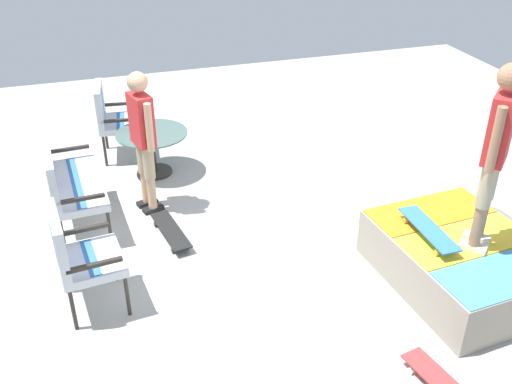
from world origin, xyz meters
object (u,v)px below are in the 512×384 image
(person_skater, at_px, (497,146))
(patio_bench, at_px, (64,176))
(patio_chair_by_wall, at_px, (76,252))
(person_watching, at_px, (143,133))
(patio_chair_near_house, at_px, (111,115))
(skateboard_by_bench, at_px, (171,231))
(skate_ramp, at_px, (464,260))
(patio_table, at_px, (153,145))
(skateboard_on_ramp, at_px, (429,229))

(person_skater, bearing_deg, patio_bench, 57.47)
(patio_chair_by_wall, bearing_deg, person_watching, -28.17)
(patio_bench, relative_size, person_skater, 0.75)
(patio_bench, xyz_separation_m, patio_chair_near_house, (1.59, -0.65, -0.00))
(patio_chair_near_house, bearing_deg, skateboard_by_bench, -170.58)
(skate_ramp, bearing_deg, person_skater, 179.37)
(patio_bench, height_order, skateboard_by_bench, patio_bench)
(skateboard_by_bench, bearing_deg, patio_chair_by_wall, 132.46)
(skate_ramp, bearing_deg, patio_bench, 58.55)
(skate_ramp, xyz_separation_m, person_watching, (2.27, 2.67, 0.71))
(patio_chair_near_house, relative_size, person_watching, 0.62)
(patio_chair_near_house, distance_m, patio_table, 0.81)
(patio_bench, bearing_deg, skateboard_by_bench, -120.37)
(skateboard_on_ramp, bearing_deg, patio_bench, 57.62)
(patio_bench, height_order, person_skater, person_skater)
(skate_ramp, relative_size, patio_table, 2.29)
(patio_chair_by_wall, bearing_deg, skate_ramp, -101.47)
(patio_chair_by_wall, xyz_separation_m, skateboard_by_bench, (0.87, -0.96, -0.53))
(person_watching, bearing_deg, skateboard_on_ramp, -132.49)
(patio_bench, height_order, patio_chair_by_wall, same)
(skate_ramp, bearing_deg, patio_chair_near_house, 37.71)
(skate_ramp, xyz_separation_m, patio_bench, (2.18, 3.56, 0.37))
(person_skater, bearing_deg, skate_ramp, -0.63)
(patio_chair_near_house, distance_m, person_watching, 1.56)
(patio_bench, xyz_separation_m, patio_chair_by_wall, (-1.47, -0.06, -0.00))
(patio_bench, xyz_separation_m, skateboard_on_ramp, (-2.04, -3.21, -0.04))
(patio_bench, xyz_separation_m, person_watching, (0.09, -0.89, 0.34))
(skateboard_by_bench, bearing_deg, patio_table, -2.65)
(patio_chair_near_house, bearing_deg, patio_bench, 157.73)
(skate_ramp, bearing_deg, skateboard_by_bench, 58.13)
(patio_chair_by_wall, relative_size, person_watching, 0.62)
(patio_table, bearing_deg, person_skater, -142.35)
(patio_bench, bearing_deg, patio_chair_by_wall, -177.79)
(skate_ramp, bearing_deg, patio_chair_by_wall, 78.53)
(skate_ramp, xyz_separation_m, skateboard_on_ramp, (0.14, 0.35, 0.33))
(person_watching, xyz_separation_m, person_skater, (-2.36, -2.67, 0.54))
(patio_chair_near_house, relative_size, patio_table, 1.13)
(patio_table, bearing_deg, skateboard_by_bench, 177.35)
(person_watching, bearing_deg, skateboard_by_bench, -169.88)
(skateboard_by_bench, relative_size, skateboard_on_ramp, 1.02)
(skateboard_by_bench, distance_m, skateboard_on_ramp, 2.68)
(skate_ramp, height_order, skateboard_by_bench, skate_ramp)
(patio_chair_near_house, height_order, person_watching, person_watching)
(skateboard_on_ramp, bearing_deg, skateboard_by_bench, 56.72)
(person_skater, bearing_deg, patio_chair_near_house, 37.02)
(patio_chair_by_wall, height_order, person_watching, person_watching)
(person_watching, bearing_deg, patio_table, -12.77)
(patio_bench, distance_m, patio_chair_near_house, 1.72)
(patio_chair_by_wall, distance_m, person_skater, 3.70)
(person_skater, bearing_deg, person_watching, 48.52)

